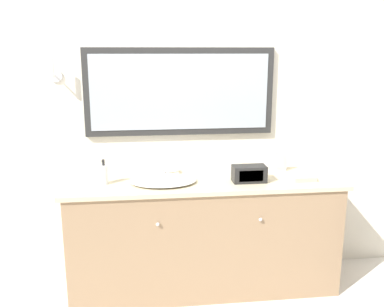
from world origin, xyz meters
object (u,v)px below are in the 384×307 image
(soap_bottle, at_px, (104,174))
(picture_frame, at_px, (281,162))
(appliance_box, at_px, (249,174))
(sink_basin, at_px, (163,180))

(soap_bottle, height_order, picture_frame, soap_bottle)
(soap_bottle, xyz_separation_m, appliance_box, (1.02, -0.06, -0.01))
(sink_basin, xyz_separation_m, soap_bottle, (-0.41, 0.01, 0.05))
(sink_basin, relative_size, soap_bottle, 2.60)
(sink_basin, bearing_deg, soap_bottle, 178.18)
(sink_basin, xyz_separation_m, picture_frame, (0.91, 0.19, 0.06))
(appliance_box, bearing_deg, picture_frame, 37.63)
(appliance_box, bearing_deg, soap_bottle, 176.37)
(sink_basin, distance_m, appliance_box, 0.61)
(sink_basin, relative_size, appliance_box, 1.96)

